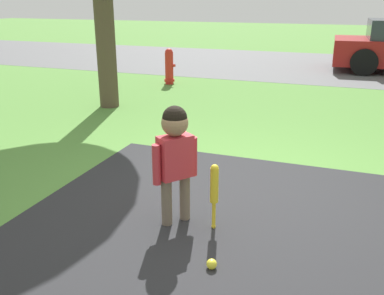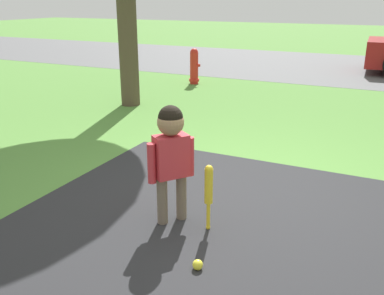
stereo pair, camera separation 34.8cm
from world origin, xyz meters
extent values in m
plane|color=#518438|center=(0.00, 0.00, 0.00)|extent=(60.00, 60.00, 0.00)
cube|color=#59595B|center=(0.00, 9.01, 0.00)|extent=(40.00, 6.00, 0.01)
cylinder|color=#6B5B4C|center=(-0.40, -0.82, 0.21)|extent=(0.09, 0.09, 0.43)
cylinder|color=#6B5B4C|center=(-0.29, -0.68, 0.21)|extent=(0.09, 0.09, 0.43)
cube|color=#BF2D38|center=(-0.34, -0.75, 0.61)|extent=(0.30, 0.32, 0.36)
cylinder|color=#BF2D38|center=(-0.45, -0.89, 0.57)|extent=(0.07, 0.07, 0.34)
cylinder|color=#BF2D38|center=(-0.24, -0.61, 0.57)|extent=(0.07, 0.07, 0.34)
sphere|color=#997051|center=(-0.34, -0.75, 0.90)|extent=(0.22, 0.22, 0.22)
sphere|color=black|center=(-0.34, -0.75, 0.94)|extent=(0.20, 0.20, 0.20)
sphere|color=yellow|center=(0.00, -0.74, 0.02)|extent=(0.04, 0.04, 0.04)
cylinder|color=yellow|center=(0.00, -0.74, 0.12)|extent=(0.03, 0.03, 0.25)
cylinder|color=yellow|center=(0.00, -0.74, 0.40)|extent=(0.07, 0.07, 0.30)
sphere|color=yellow|center=(0.00, -0.74, 0.55)|extent=(0.07, 0.07, 0.07)
sphere|color=yellow|center=(0.16, -1.30, 0.04)|extent=(0.08, 0.08, 0.08)
cylinder|color=red|center=(-2.91, 5.05, 0.35)|extent=(0.18, 0.18, 0.70)
sphere|color=red|center=(-2.91, 5.05, 0.70)|extent=(0.18, 0.18, 0.18)
cylinder|color=red|center=(-2.91, 5.05, 0.08)|extent=(0.23, 0.23, 0.06)
cylinder|color=red|center=(-2.80, 5.05, 0.42)|extent=(0.08, 0.06, 0.06)
cylinder|color=black|center=(1.12, 9.63, 0.33)|extent=(0.67, 0.21, 0.66)
cylinder|color=black|center=(1.21, 7.75, 0.33)|extent=(0.67, 0.21, 0.66)
cylinder|color=#4C3D2D|center=(-3.08, 2.73, 1.64)|extent=(0.34, 0.34, 3.28)
camera|label=1|loc=(0.95, -3.82, 1.86)|focal=40.00mm
camera|label=2|loc=(1.27, -3.68, 1.86)|focal=40.00mm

